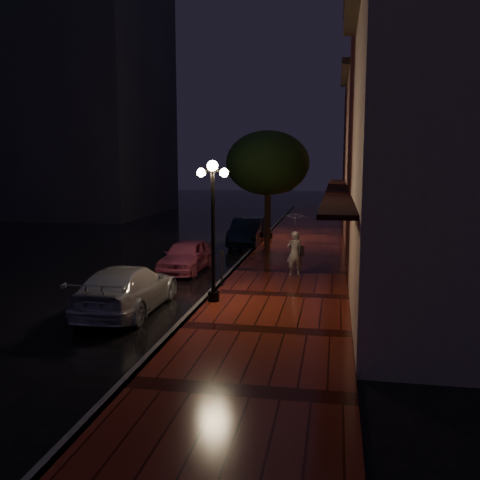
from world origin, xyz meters
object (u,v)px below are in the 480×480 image
Objects in this scene: navy_car at (247,232)px; streetlamp_near at (213,222)px; pink_car at (186,256)px; street_tree at (268,165)px; parking_meter at (222,265)px; streetlamp_far at (270,194)px; silver_car at (127,289)px; woman_with_umbrella at (295,234)px.

streetlamp_near is at bearing -85.91° from navy_car.
pink_car is at bearing 114.80° from streetlamp_near.
street_tree is 9.62m from parking_meter.
streetlamp_near is 0.98× the size of navy_car.
silver_car is at bearing -98.94° from streetlamp_far.
navy_car is 0.91× the size of silver_car.
streetlamp_far reaches higher than parking_meter.
parking_meter is at bearing -90.79° from streetlamp_far.
silver_car is (-2.37, -15.09, -1.90)m from streetlamp_far.
navy_car is at bearing 137.43° from street_tree.
pink_car is at bearing -112.31° from street_tree.
silver_car is 2.03× the size of woman_with_umbrella.
woman_with_umbrella reaches higher than parking_meter.
woman_with_umbrella is at bearing -68.80° from navy_car.
pink_car is at bearing -100.61° from navy_car.
woman_with_umbrella reaches higher than pink_car.
woman_with_umbrella is at bearing -5.90° from pink_car.
navy_car is (-1.21, 1.11, -3.52)m from street_tree.
street_tree reaches higher than navy_car.
navy_car is 10.16m from parking_meter.
woman_with_umbrella is at bearing -74.24° from street_tree.
pink_car is at bearing -27.60° from woman_with_umbrella.
street_tree is 7.53m from pink_car.
streetlamp_far is 3.44m from street_tree.
parking_meter is at bearing -92.70° from street_tree.
parking_meter is (-0.17, -12.03, -1.69)m from streetlamp_far.
woman_with_umbrella is at bearing 39.53° from parking_meter.
street_tree is at bearing -93.58° from woman_with_umbrella.
woman_with_umbrella is (2.17, -9.77, -0.88)m from streetlamp_far.
streetlamp_far is 0.98× the size of navy_car.
streetlamp_far is at bearing -96.83° from woman_with_umbrella.
silver_car is (-2.37, -1.09, -1.90)m from streetlamp_near.
woman_with_umbrella is (4.42, -0.64, 1.07)m from pink_car.
streetlamp_far is 3.42× the size of parking_meter.
streetlamp_near is 1.12× the size of pink_car.
street_tree reaches higher than pink_car.
silver_car is 7.07m from woman_with_umbrella.
street_tree is at bearing -102.76° from silver_car.
woman_with_umbrella is at bearing -130.95° from silver_car.
street_tree is at bearing 88.65° from streetlamp_near.
streetlamp_near reaches higher than parking_meter.
streetlamp_far is 15.39m from silver_car.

